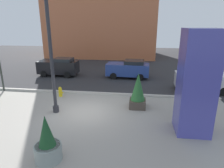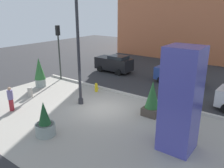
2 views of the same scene
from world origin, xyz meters
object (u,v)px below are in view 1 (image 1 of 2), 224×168
at_px(potted_plant_near_right, 138,92).
at_px(car_passing_lane, 202,80).
at_px(car_curb_west, 59,67).
at_px(potted_plant_by_pillar, 47,144).
at_px(fire_hydrant, 60,92).
at_px(lamp_post, 51,51).
at_px(art_pillar_blue, 196,84).
at_px(car_curb_east, 128,69).

bearing_deg(potted_plant_near_right, car_passing_lane, 38.15).
relative_size(car_curb_west, car_passing_lane, 0.93).
distance_m(potted_plant_by_pillar, fire_hydrant, 7.24).
relative_size(lamp_post, car_curb_west, 1.92).
xyz_separation_m(fire_hydrant, car_passing_lane, (10.73, 2.72, 0.56)).
relative_size(art_pillar_blue, fire_hydrant, 6.70).
bearing_deg(car_curb_west, lamp_post, -69.26).
height_order(potted_plant_near_right, car_curb_west, potted_plant_near_right).
xyz_separation_m(potted_plant_by_pillar, fire_hydrant, (-2.24, 6.87, -0.37)).
relative_size(car_passing_lane, car_curb_east, 1.02).
xyz_separation_m(car_curb_west, car_passing_lane, (13.19, -3.16, -0.02)).
distance_m(potted_plant_by_pillar, car_curb_east, 13.14).
xyz_separation_m(fire_hydrant, car_curb_east, (4.68, 6.04, 0.53)).
xyz_separation_m(lamp_post, art_pillar_blue, (7.62, -1.21, -1.24)).
distance_m(lamp_post, car_curb_west, 9.51).
relative_size(potted_plant_near_right, car_curb_west, 0.57).
bearing_deg(potted_plant_near_right, potted_plant_by_pillar, -121.42).
distance_m(lamp_post, car_passing_lane, 11.66).
height_order(potted_plant_near_right, car_passing_lane, potted_plant_near_right).
relative_size(fire_hydrant, car_passing_lane, 0.17).
bearing_deg(potted_plant_near_right, art_pillar_blue, -43.70).
bearing_deg(lamp_post, car_curb_west, 110.74).
relative_size(art_pillar_blue, car_curb_west, 1.25).
xyz_separation_m(art_pillar_blue, potted_plant_near_right, (-2.69, 2.57, -1.44)).
bearing_deg(art_pillar_blue, potted_plant_by_pillar, -153.53).
height_order(lamp_post, car_curb_east, lamp_post).
relative_size(potted_plant_by_pillar, fire_hydrant, 2.59).
height_order(potted_plant_by_pillar, car_curb_west, potted_plant_by_pillar).
bearing_deg(lamp_post, car_curb_east, 65.54).
height_order(lamp_post, potted_plant_near_right, lamp_post).
xyz_separation_m(potted_plant_by_pillar, car_passing_lane, (8.48, 9.59, 0.19)).
height_order(lamp_post, art_pillar_blue, lamp_post).
distance_m(lamp_post, art_pillar_blue, 7.82).
bearing_deg(car_passing_lane, car_curb_east, 151.24).
relative_size(potted_plant_near_right, car_passing_lane, 0.53).
height_order(lamp_post, fire_hydrant, lamp_post).
xyz_separation_m(potted_plant_by_pillar, car_curb_east, (2.44, 12.91, 0.16)).
xyz_separation_m(lamp_post, potted_plant_near_right, (4.93, 1.36, -2.68)).
bearing_deg(car_curb_east, art_pillar_blue, -69.48).
height_order(art_pillar_blue, car_curb_west, art_pillar_blue).
distance_m(car_curb_west, car_passing_lane, 13.57).
distance_m(fire_hydrant, car_curb_east, 7.66).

